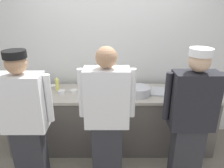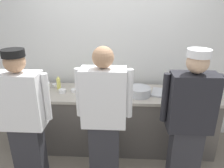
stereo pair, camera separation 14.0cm
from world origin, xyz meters
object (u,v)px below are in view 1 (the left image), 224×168
object	(u,v)px
chef_near_left	(26,121)
ramekin_red_sauce	(62,92)
plate_stack_front	(95,92)
chef_far_right	(191,119)
mixing_bowl_steel	(139,91)
sheet_tray	(168,92)
plate_stack_rear	(41,88)
squeeze_bottle_primary	(58,84)
ramekin_green_sauce	(194,94)
squeeze_bottle_spare	(90,82)
chef_center	(107,118)
ramekin_yellow_sauce	(54,86)
ramekin_orange_sauce	(74,91)
squeeze_bottle_secondary	(120,88)

from	to	relation	value
chef_near_left	ramekin_red_sauce	world-z (taller)	chef_near_left
plate_stack_front	chef_far_right	bearing A→B (deg)	-32.12
mixing_bowl_steel	chef_far_right	bearing A→B (deg)	-53.52
sheet_tray	ramekin_red_sauce	world-z (taller)	ramekin_red_sauce
plate_stack_rear	squeeze_bottle_primary	bearing A→B (deg)	7.25
chef_near_left	ramekin_green_sauce	bearing A→B (deg)	17.36
plate_stack_front	squeeze_bottle_spare	distance (m)	0.23
chef_near_left	plate_stack_rear	distance (m)	0.82
chef_center	chef_far_right	xyz separation A→B (m)	(0.91, -0.03, 0.00)
ramekin_yellow_sauce	squeeze_bottle_primary	bearing A→B (deg)	-49.38
chef_center	ramekin_orange_sauce	xyz separation A→B (m)	(-0.48, 0.70, 0.02)
chef_center	ramekin_yellow_sauce	size ratio (longest dim) A/B	18.00
plate_stack_rear	squeeze_bottle_secondary	distance (m)	1.12
ramekin_yellow_sauce	plate_stack_rear	bearing A→B (deg)	-139.01
plate_stack_front	ramekin_red_sauce	distance (m)	0.46
mixing_bowl_steel	ramekin_red_sauce	world-z (taller)	mixing_bowl_steel
squeeze_bottle_spare	ramekin_green_sauce	world-z (taller)	squeeze_bottle_spare
plate_stack_front	chef_near_left	bearing A→B (deg)	-133.74
ramekin_red_sauce	ramekin_orange_sauce	distance (m)	0.16
ramekin_yellow_sauce	ramekin_green_sauce	size ratio (longest dim) A/B	1.14
squeeze_bottle_secondary	chef_center	bearing A→B (deg)	-102.92
squeeze_bottle_primary	squeeze_bottle_secondary	world-z (taller)	squeeze_bottle_primary
mixing_bowl_steel	ramekin_yellow_sauce	distance (m)	1.26
chef_far_right	ramekin_red_sauce	distance (m)	1.70
squeeze_bottle_spare	sheet_tray	bearing A→B (deg)	-9.23
squeeze_bottle_secondary	ramekin_green_sauce	size ratio (longest dim) A/B	2.16
plate_stack_rear	sheet_tray	world-z (taller)	plate_stack_rear
sheet_tray	chef_center	bearing A→B (deg)	-140.47
squeeze_bottle_secondary	ramekin_green_sauce	world-z (taller)	squeeze_bottle_secondary
chef_far_right	sheet_tray	distance (m)	0.72
chef_near_left	squeeze_bottle_primary	xyz separation A→B (m)	(0.14, 0.85, 0.10)
mixing_bowl_steel	ramekin_orange_sauce	bearing A→B (deg)	175.11
chef_far_right	squeeze_bottle_secondary	size ratio (longest dim) A/B	9.41
squeeze_bottle_primary	ramekin_orange_sauce	bearing A→B (deg)	-20.15
sheet_tray	squeeze_bottle_spare	world-z (taller)	squeeze_bottle_spare
mixing_bowl_steel	squeeze_bottle_secondary	world-z (taller)	squeeze_bottle_secondary
mixing_bowl_steel	ramekin_orange_sauce	world-z (taller)	mixing_bowl_steel
chef_far_right	sheet_tray	size ratio (longest dim) A/B	3.80
plate_stack_front	plate_stack_rear	xyz separation A→B (m)	(-0.77, 0.10, 0.02)
chef_center	squeeze_bottle_primary	xyz separation A→B (m)	(-0.73, 0.79, 0.09)
chef_far_right	sheet_tray	world-z (taller)	chef_far_right
mixing_bowl_steel	squeeze_bottle_primary	world-z (taller)	squeeze_bottle_primary
squeeze_bottle_secondary	ramekin_red_sauce	xyz separation A→B (m)	(-0.80, -0.00, -0.06)
sheet_tray	ramekin_orange_sauce	distance (m)	1.31
chef_center	sheet_tray	bearing A→B (deg)	39.53
chef_center	chef_far_right	size ratio (longest dim) A/B	1.01
squeeze_bottle_secondary	squeeze_bottle_spare	distance (m)	0.46
ramekin_red_sauce	chef_near_left	bearing A→B (deg)	-107.54
plate_stack_rear	ramekin_yellow_sauce	xyz separation A→B (m)	(0.15, 0.13, -0.03)
mixing_bowl_steel	ramekin_yellow_sauce	world-z (taller)	mixing_bowl_steel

